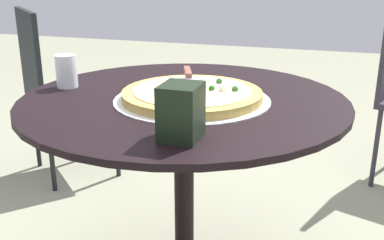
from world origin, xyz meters
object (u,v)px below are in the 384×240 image
at_px(drinking_cup, 67,71).
at_px(napkin_dispenser, 181,112).
at_px(pizza_on_tray, 192,95).
at_px(patio_chair_far, 55,83).
at_px(patio_table, 184,149).
at_px(pizza_server, 189,77).

relative_size(drinking_cup, napkin_dispenser, 0.82).
xyz_separation_m(pizza_on_tray, drinking_cup, (-0.03, -0.42, 0.04)).
bearing_deg(napkin_dispenser, pizza_on_tray, -166.91).
height_order(drinking_cup, napkin_dispenser, napkin_dispenser).
bearing_deg(napkin_dispenser, patio_chair_far, -135.07).
height_order(patio_table, napkin_dispenser, napkin_dispenser).
bearing_deg(patio_table, pizza_on_tray, 53.69).
distance_m(patio_table, drinking_cup, 0.45).
distance_m(napkin_dispenser, patio_chair_far, 1.50).
xyz_separation_m(patio_table, pizza_server, (-0.02, 0.01, 0.22)).
height_order(patio_table, drinking_cup, drinking_cup).
relative_size(pizza_server, drinking_cup, 2.07).
relative_size(patio_table, pizza_server, 4.52).
xyz_separation_m(patio_table, patio_chair_far, (-0.73, -0.93, -0.04)).
relative_size(patio_table, pizza_on_tray, 2.14).
xyz_separation_m(pizza_server, drinking_cup, (0.02, -0.40, -0.00)).
height_order(pizza_server, patio_chair_far, patio_chair_far).
bearing_deg(pizza_server, patio_chair_far, -126.76).
distance_m(patio_table, pizza_server, 0.22).
xyz_separation_m(pizza_on_tray, patio_chair_far, (-0.75, -0.97, -0.22)).
relative_size(pizza_server, patio_chair_far, 0.24).
relative_size(pizza_on_tray, pizza_server, 2.12).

